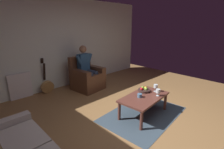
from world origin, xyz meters
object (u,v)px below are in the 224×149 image
(wine_glass_near, at_px, (156,86))
(wine_glass_far, at_px, (158,91))
(person_seated, at_px, (87,67))
(armchair, at_px, (87,78))
(guitar, at_px, (47,85))
(candle_jar, at_px, (140,96))
(coffee_table, at_px, (144,99))
(fruit_bowl, at_px, (144,90))

(wine_glass_near, distance_m, wine_glass_far, 0.23)
(person_seated, xyz_separation_m, wine_glass_far, (-0.20, 2.24, -0.16))
(armchair, distance_m, guitar, 1.13)
(person_seated, bearing_deg, wine_glass_far, 88.08)
(wine_glass_near, xyz_separation_m, candle_jar, (0.49, -0.06, -0.08))
(guitar, xyz_separation_m, candle_jar, (-0.86, 2.55, 0.25))
(coffee_table, distance_m, guitar, 2.76)
(armchair, height_order, coffee_table, armchair)
(coffee_table, height_order, wine_glass_far, wine_glass_far)
(wine_glass_near, relative_size, candle_jar, 1.72)
(fruit_bowl, bearing_deg, wine_glass_near, 134.93)
(coffee_table, xyz_separation_m, guitar, (0.98, -2.58, -0.15))
(wine_glass_far, bearing_deg, wine_glass_near, -135.68)
(person_seated, height_order, candle_jar, person_seated)
(armchair, relative_size, coffee_table, 0.84)
(coffee_table, relative_size, wine_glass_far, 7.77)
(person_seated, xyz_separation_m, coffee_table, (0.02, 2.05, -0.32))
(coffee_table, bearing_deg, guitar, -69.29)
(wine_glass_near, bearing_deg, wine_glass_far, 44.32)
(guitar, bearing_deg, candle_jar, 108.72)
(wine_glass_near, relative_size, fruit_bowl, 0.63)
(wine_glass_near, bearing_deg, candle_jar, -7.03)
(person_seated, distance_m, wine_glass_near, 2.11)
(wine_glass_near, height_order, fruit_bowl, wine_glass_near)
(armchair, height_order, guitar, guitar)
(armchair, distance_m, wine_glass_far, 2.26)
(person_seated, distance_m, coffee_table, 2.08)
(armchair, xyz_separation_m, person_seated, (-0.00, 0.01, 0.35))
(person_seated, height_order, fruit_bowl, person_seated)
(guitar, height_order, candle_jar, guitar)
(fruit_bowl, bearing_deg, wine_glass_far, 92.57)
(wine_glass_far, relative_size, candle_jar, 1.54)
(coffee_table, distance_m, wine_glass_near, 0.42)
(wine_glass_far, bearing_deg, coffee_table, -40.40)
(fruit_bowl, height_order, candle_jar, fruit_bowl)
(person_seated, bearing_deg, wine_glass_near, 92.89)
(coffee_table, height_order, fruit_bowl, fruit_bowl)
(armchair, relative_size, fruit_bowl, 3.65)
(wine_glass_far, bearing_deg, person_seated, -84.91)
(guitar, distance_m, wine_glass_near, 2.96)
(guitar, bearing_deg, wine_glass_far, 113.33)
(wine_glass_near, distance_m, fruit_bowl, 0.27)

